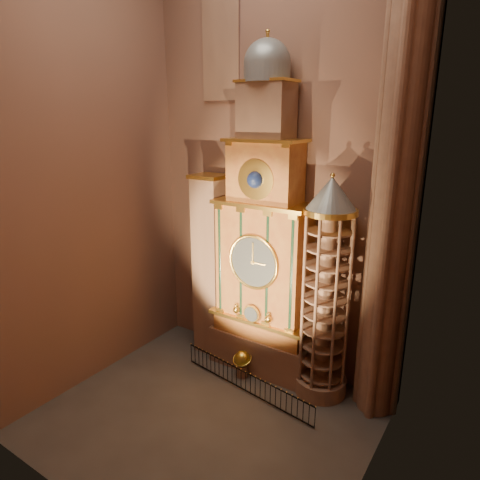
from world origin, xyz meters
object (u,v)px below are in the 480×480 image
Objects in this scene: portrait_tower at (211,266)px; iron_railing at (246,382)px; astronomical_clock at (264,250)px; celestial_globe at (242,361)px; stair_turret at (326,293)px.

iron_railing is at bearing -31.86° from portrait_tower.
portrait_tower is 1.30× the size of iron_railing.
iron_railing is (3.88, -2.41, -4.56)m from portrait_tower.
celestial_globe is (-0.39, -1.37, -5.80)m from astronomical_clock.
celestial_globe is (3.01, -1.39, -4.27)m from portrait_tower.
astronomical_clock is 11.41× the size of celestial_globe.
celestial_globe is at bearing -105.92° from astronomical_clock.
astronomical_clock is 1.55× the size of stair_turret.
portrait_tower reaches higher than iron_railing.
portrait_tower is 6.46m from iron_railing.
celestial_globe reaches higher than iron_railing.
iron_railing is (-3.02, -2.13, -4.68)m from stair_turret.
stair_turret reaches higher than portrait_tower.
stair_turret reaches higher than iron_railing.
portrait_tower is 6.97× the size of celestial_globe.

